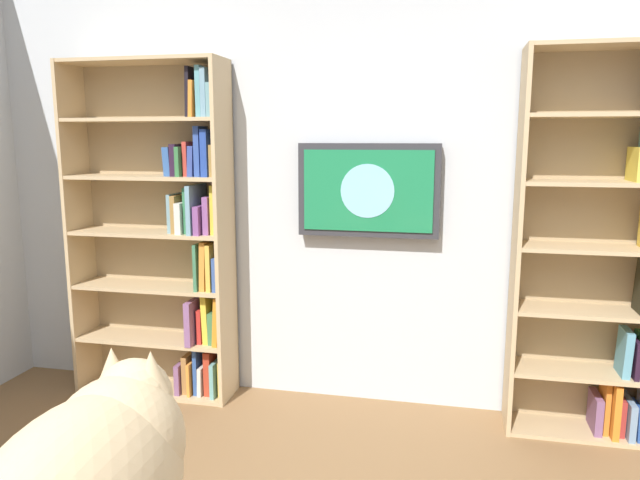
{
  "coord_description": "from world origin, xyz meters",
  "views": [
    {
      "loc": [
        -0.49,
        1.05,
        1.52
      ],
      "look_at": [
        -0.01,
        -1.13,
        1.13
      ],
      "focal_mm": 32.99,
      "sensor_mm": 36.0,
      "label": 1
    }
  ],
  "objects": [
    {
      "name": "bookshelf_right",
      "position": [
        1.09,
        -2.06,
        0.95
      ],
      "size": [
        0.95,
        0.28,
        1.95
      ],
      "color": "tan",
      "rests_on": "ground"
    },
    {
      "name": "wall_back",
      "position": [
        0.0,
        -2.23,
        1.35
      ],
      "size": [
        4.52,
        0.06,
        2.7
      ],
      "primitive_type": "cube",
      "color": "silver",
      "rests_on": "ground"
    },
    {
      "name": "wall_mounted_tv",
      "position": [
        -0.06,
        -2.15,
        1.24
      ],
      "size": [
        0.78,
        0.07,
        0.51
      ],
      "color": "#333338"
    },
    {
      "name": "bookshelf_left",
      "position": [
        -1.29,
        -2.06,
        0.93
      ],
      "size": [
        0.77,
        0.28,
        1.96
      ],
      "color": "tan",
      "rests_on": "ground"
    }
  ]
}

